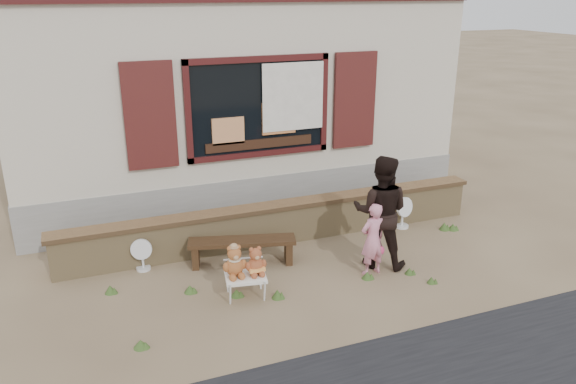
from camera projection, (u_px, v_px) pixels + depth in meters
name	position (u px, v px, depth m)	size (l,w,h in m)	color
ground	(303.00, 267.00, 8.40)	(80.00, 80.00, 0.00)	brown
shopfront	(220.00, 87.00, 11.64)	(8.04, 5.13, 4.00)	#B7AB94
brick_wall	(279.00, 222.00, 9.16)	(7.10, 0.36, 0.67)	tan
bench	(242.00, 246.00, 8.40)	(1.63, 0.74, 0.41)	#301E10
folding_chair	(245.00, 276.00, 7.52)	(0.61, 0.56, 0.33)	white
teddy_bear_left	(234.00, 260.00, 7.40)	(0.33, 0.28, 0.45)	brown
teddy_bear_right	(255.00, 260.00, 7.46)	(0.29, 0.25, 0.40)	brown
child	(373.00, 239.00, 8.04)	(0.40, 0.26, 1.10)	pink
adult	(381.00, 212.00, 8.21)	(0.83, 0.65, 1.71)	black
fan_left	(142.00, 254.00, 8.25)	(0.32, 0.21, 0.50)	silver
fan_right	(403.00, 212.00, 9.72)	(0.36, 0.24, 0.56)	white
grass_tufts	(313.00, 273.00, 8.12)	(5.86, 1.72, 0.14)	#375321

